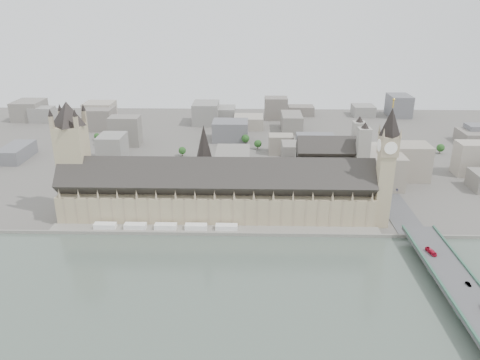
{
  "coord_description": "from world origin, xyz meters",
  "views": [
    {
      "loc": [
        29.46,
        -348.57,
        178.21
      ],
      "look_at": [
        20.36,
        21.18,
        34.37
      ],
      "focal_mm": 35.0,
      "sensor_mm": 36.0,
      "label": 1
    }
  ],
  "objects_px": {
    "palace_of_westminster": "(216,193)",
    "red_bus_north": "(431,252)",
    "victoria_tower": "(73,154)",
    "elizabeth_tower": "(387,160)",
    "car_approach": "(397,190)",
    "westminster_bridge": "(454,285)",
    "westminster_abbey": "(332,163)",
    "car_silver": "(468,284)"
  },
  "relations": [
    {
      "from": "westminster_bridge",
      "to": "red_bus_north",
      "type": "bearing_deg",
      "value": 98.99
    },
    {
      "from": "westminster_abbey",
      "to": "car_approach",
      "type": "xyz_separation_m",
      "value": [
        56.06,
        -35.0,
        -14.13
      ]
    },
    {
      "from": "red_bus_north",
      "to": "car_approach",
      "type": "xyz_separation_m",
      "value": [
        9.86,
        116.64,
        -0.79
      ]
    },
    {
      "from": "elizabeth_tower",
      "to": "westminster_bridge",
      "type": "distance_m",
      "value": 111.81
    },
    {
      "from": "elizabeth_tower",
      "to": "westminster_abbey",
      "type": "relative_size",
      "value": 1.58
    },
    {
      "from": "westminster_bridge",
      "to": "victoria_tower",
      "type": "bearing_deg",
      "value": 158.22
    },
    {
      "from": "elizabeth_tower",
      "to": "car_approach",
      "type": "distance_m",
      "value": 75.93
    },
    {
      "from": "victoria_tower",
      "to": "westminster_abbey",
      "type": "relative_size",
      "value": 1.47
    },
    {
      "from": "westminster_bridge",
      "to": "palace_of_westminster",
      "type": "bearing_deg",
      "value": 146.51
    },
    {
      "from": "westminster_bridge",
      "to": "red_bus_north",
      "type": "height_order",
      "value": "red_bus_north"
    },
    {
      "from": "elizabeth_tower",
      "to": "car_silver",
      "type": "relative_size",
      "value": 22.34
    },
    {
      "from": "red_bus_north",
      "to": "car_silver",
      "type": "bearing_deg",
      "value": -89.83
    },
    {
      "from": "red_bus_north",
      "to": "car_silver",
      "type": "xyz_separation_m",
      "value": [
        9.65,
        -38.81,
        -0.69
      ]
    },
    {
      "from": "palace_of_westminster",
      "to": "victoria_tower",
      "type": "relative_size",
      "value": 2.65
    },
    {
      "from": "elizabeth_tower",
      "to": "red_bus_north",
      "type": "relative_size",
      "value": 10.07
    },
    {
      "from": "palace_of_westminster",
      "to": "elizabeth_tower",
      "type": "xyz_separation_m",
      "value": [
        138.0,
        -11.7,
        35.38
      ]
    },
    {
      "from": "westminster_abbey",
      "to": "palace_of_westminster",
      "type": "bearing_deg",
      "value": -145.83
    },
    {
      "from": "red_bus_north",
      "to": "westminster_bridge",
      "type": "bearing_deg",
      "value": -94.8
    },
    {
      "from": "elizabeth_tower",
      "to": "car_approach",
      "type": "relative_size",
      "value": 22.39
    },
    {
      "from": "westminster_bridge",
      "to": "car_silver",
      "type": "distance_m",
      "value": 11.0
    },
    {
      "from": "car_silver",
      "to": "car_approach",
      "type": "bearing_deg",
      "value": 82.13
    },
    {
      "from": "victoria_tower",
      "to": "car_approach",
      "type": "bearing_deg",
      "value": 6.71
    },
    {
      "from": "palace_of_westminster",
      "to": "red_bus_north",
      "type": "xyz_separation_m",
      "value": [
        157.12,
        -76.34,
        -10.97
      ]
    },
    {
      "from": "victoria_tower",
      "to": "westminster_abbey",
      "type": "bearing_deg",
      "value": 16.5
    },
    {
      "from": "elizabeth_tower",
      "to": "red_bus_north",
      "type": "bearing_deg",
      "value": -73.52
    },
    {
      "from": "westminster_abbey",
      "to": "victoria_tower",
      "type": "bearing_deg",
      "value": -163.5
    },
    {
      "from": "elizabeth_tower",
      "to": "red_bus_north",
      "type": "xyz_separation_m",
      "value": [
        19.12,
        -64.64,
        -46.35
      ]
    },
    {
      "from": "palace_of_westminster",
      "to": "victoria_tower",
      "type": "height_order",
      "value": "victoria_tower"
    },
    {
      "from": "elizabeth_tower",
      "to": "westminster_bridge",
      "type": "height_order",
      "value": "elizabeth_tower"
    },
    {
      "from": "palace_of_westminster",
      "to": "westminster_abbey",
      "type": "xyz_separation_m",
      "value": [
        110.92,
        75.3,
        2.38
      ]
    },
    {
      "from": "palace_of_westminster",
      "to": "red_bus_north",
      "type": "relative_size",
      "value": 24.81
    },
    {
      "from": "westminster_abbey",
      "to": "red_bus_north",
      "type": "relative_size",
      "value": 6.37
    },
    {
      "from": "victoria_tower",
      "to": "westminster_bridge",
      "type": "bearing_deg",
      "value": -21.78
    },
    {
      "from": "red_bus_north",
      "to": "car_approach",
      "type": "height_order",
      "value": "red_bus_north"
    },
    {
      "from": "palace_of_westminster",
      "to": "car_silver",
      "type": "distance_m",
      "value": 203.0
    },
    {
      "from": "victoria_tower",
      "to": "westminster_abbey",
      "type": "xyz_separation_m",
      "value": [
        232.92,
        69.0,
        -30.12
      ]
    },
    {
      "from": "red_bus_north",
      "to": "car_approach",
      "type": "distance_m",
      "value": 117.06
    },
    {
      "from": "red_bus_north",
      "to": "westminster_abbey",
      "type": "bearing_deg",
      "value": 93.15
    },
    {
      "from": "victoria_tower",
      "to": "car_approach",
      "type": "relative_size",
      "value": 20.83
    },
    {
      "from": "westminster_abbey",
      "to": "car_silver",
      "type": "height_order",
      "value": "westminster_abbey"
    },
    {
      "from": "elizabeth_tower",
      "to": "victoria_tower",
      "type": "xyz_separation_m",
      "value": [
        -260.0,
        18.0,
        -2.88
      ]
    },
    {
      "from": "red_bus_north",
      "to": "elizabeth_tower",
      "type": "bearing_deg",
      "value": 92.68
    }
  ]
}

